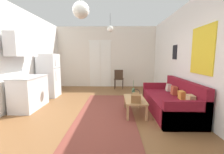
# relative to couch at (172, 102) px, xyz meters

# --- Properties ---
(ground_plane) EXTENTS (5.27, 8.24, 0.10)m
(ground_plane) POSITION_rel_couch_xyz_m (-1.92, -0.35, -0.32)
(ground_plane) COLOR brown
(wall_back) EXTENTS (4.87, 0.13, 2.87)m
(wall_back) POSITION_rel_couch_xyz_m (-1.93, 3.51, 1.16)
(wall_back) COLOR silver
(wall_back) RESTS_ON ground_plane
(wall_right) EXTENTS (0.12, 7.84, 2.87)m
(wall_right) POSITION_rel_couch_xyz_m (0.47, -0.35, 1.17)
(wall_right) COLOR white
(wall_right) RESTS_ON ground_plane
(area_rug) EXTENTS (1.39, 3.52, 0.01)m
(area_rug) POSITION_rel_couch_xyz_m (-1.72, -0.08, -0.26)
(area_rug) COLOR brown
(area_rug) RESTS_ON ground_plane
(couch) EXTENTS (0.93, 2.14, 0.85)m
(couch) POSITION_rel_couch_xyz_m (0.00, 0.00, 0.00)
(couch) COLOR maroon
(couch) RESTS_ON ground_plane
(coffee_table) EXTENTS (0.51, 0.95, 0.40)m
(coffee_table) POSITION_rel_couch_xyz_m (-0.99, -0.13, 0.08)
(coffee_table) COLOR tan
(coffee_table) RESTS_ON ground_plane
(bamboo_vase) EXTENTS (0.08, 0.08, 0.43)m
(bamboo_vase) POSITION_rel_couch_xyz_m (-0.99, 0.11, 0.24)
(bamboo_vase) COLOR #47704C
(bamboo_vase) RESTS_ON coffee_table
(handbag) EXTENTS (0.26, 0.34, 0.30)m
(handbag) POSITION_rel_couch_xyz_m (-1.00, -0.41, 0.23)
(handbag) COLOR brown
(handbag) RESTS_ON coffee_table
(refrigerator) EXTENTS (0.65, 0.65, 1.56)m
(refrigerator) POSITION_rel_couch_xyz_m (-3.88, 1.52, 0.51)
(refrigerator) COLOR white
(refrigerator) RESTS_ON ground_plane
(kitchen_counter) EXTENTS (0.59, 1.15, 2.07)m
(kitchen_counter) POSITION_rel_couch_xyz_m (-3.92, 0.25, 0.52)
(kitchen_counter) COLOR silver
(kitchen_counter) RESTS_ON ground_plane
(accent_chair) EXTENTS (0.45, 0.43, 0.88)m
(accent_chair) POSITION_rel_couch_xyz_m (-1.32, 2.90, 0.23)
(accent_chair) COLOR #382619
(accent_chair) RESTS_ON ground_plane
(pendant_lamp_near) EXTENTS (0.29, 0.29, 0.77)m
(pendant_lamp_near) POSITION_rel_couch_xyz_m (-2.08, -1.14, 1.98)
(pendant_lamp_near) COLOR black
(pendant_lamp_far) EXTENTS (0.21, 0.21, 0.60)m
(pendant_lamp_far) POSITION_rel_couch_xyz_m (-1.65, 1.34, 2.11)
(pendant_lamp_far) COLOR black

